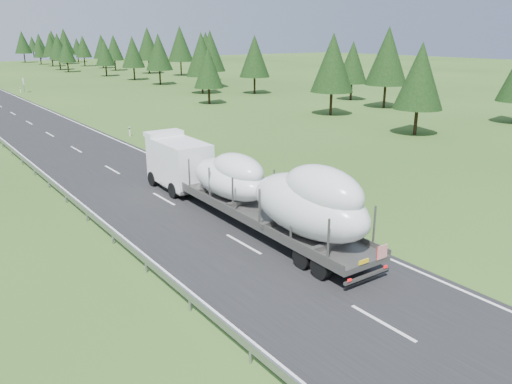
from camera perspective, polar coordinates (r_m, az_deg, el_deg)
ground at (r=25.48m, az=-1.46°, el=-6.00°), size 400.00×400.00×0.00m
highway_sign at (r=101.64m, az=-25.06°, el=11.28°), size 0.08×0.90×2.60m
tree_line_right at (r=125.62m, az=-11.97°, el=15.71°), size 27.85×268.77×12.19m
boat_truck at (r=27.17m, az=-0.55°, el=0.80°), size 3.33×19.95×4.60m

